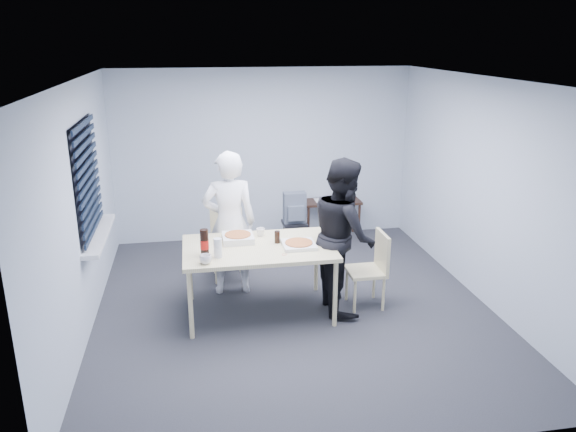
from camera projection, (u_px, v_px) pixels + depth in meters
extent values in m
plane|color=#2C2C31|center=(293.00, 306.00, 6.59)|extent=(5.00, 5.00, 0.00)
plane|color=white|center=(294.00, 79.00, 5.80)|extent=(5.00, 5.00, 0.00)
plane|color=silver|center=(264.00, 155.00, 8.54)|extent=(4.50, 0.00, 4.50)
plane|color=silver|center=(360.00, 300.00, 3.85)|extent=(4.50, 0.00, 4.50)
plane|color=silver|center=(81.00, 211.00, 5.82)|extent=(0.00, 5.00, 5.00)
plane|color=silver|center=(482.00, 191.00, 6.56)|extent=(0.00, 5.00, 5.00)
plane|color=black|center=(86.00, 178.00, 6.12)|extent=(0.00, 1.30, 1.30)
cube|color=black|center=(89.00, 178.00, 6.13)|extent=(0.04, 1.30, 1.25)
cube|color=silver|center=(99.00, 235.00, 6.34)|extent=(0.18, 1.42, 0.05)
cube|color=beige|center=(258.00, 248.00, 6.22)|extent=(1.66, 1.05, 0.04)
cylinder|color=beige|center=(191.00, 305.00, 5.78)|extent=(0.05, 0.05, 0.76)
cylinder|color=beige|center=(190.00, 270.00, 6.66)|extent=(0.05, 0.05, 0.76)
cylinder|color=beige|center=(335.00, 294.00, 6.04)|extent=(0.05, 0.05, 0.76)
cylinder|color=beige|center=(316.00, 261.00, 6.91)|extent=(0.05, 0.05, 0.76)
cube|color=beige|center=(228.00, 247.00, 7.25)|extent=(0.42, 0.42, 0.04)
cube|color=beige|center=(226.00, 225.00, 7.36)|extent=(0.42, 0.04, 0.44)
cylinder|color=beige|center=(216.00, 269.00, 7.13)|extent=(0.03, 0.03, 0.41)
cylinder|color=beige|center=(215.00, 259.00, 7.45)|extent=(0.03, 0.03, 0.41)
cylinder|color=beige|center=(243.00, 267.00, 7.19)|extent=(0.03, 0.03, 0.41)
cylinder|color=beige|center=(240.00, 257.00, 7.51)|extent=(0.03, 0.03, 0.41)
cube|color=beige|center=(366.00, 271.00, 6.49)|extent=(0.42, 0.42, 0.04)
cube|color=beige|center=(382.00, 251.00, 6.45)|extent=(0.04, 0.42, 0.44)
cylinder|color=beige|center=(355.00, 296.00, 6.38)|extent=(0.03, 0.03, 0.41)
cylinder|color=beige|center=(347.00, 284.00, 6.69)|extent=(0.03, 0.03, 0.41)
cylinder|color=beige|center=(383.00, 294.00, 6.43)|extent=(0.03, 0.03, 0.41)
cylinder|color=beige|center=(374.00, 282.00, 6.75)|extent=(0.03, 0.03, 0.41)
imported|color=white|center=(230.00, 223.00, 6.73)|extent=(0.65, 0.42, 1.77)
imported|color=black|center=(343.00, 235.00, 6.33)|extent=(0.47, 0.86, 1.77)
cube|color=#331B13|center=(332.00, 202.00, 8.72)|extent=(0.89, 0.39, 0.04)
cylinder|color=#331B13|center=(308.00, 224.00, 8.60)|extent=(0.04, 0.04, 0.55)
cylinder|color=#331B13|center=(304.00, 218.00, 8.89)|extent=(0.04, 0.04, 0.55)
cylinder|color=#331B13|center=(359.00, 221.00, 8.73)|extent=(0.04, 0.04, 0.55)
cylinder|color=#331B13|center=(353.00, 215.00, 9.03)|extent=(0.04, 0.04, 0.55)
cube|color=black|center=(294.00, 223.00, 8.07)|extent=(0.34, 0.34, 0.04)
cylinder|color=black|center=(287.00, 243.00, 8.00)|extent=(0.04, 0.04, 0.44)
cylinder|color=black|center=(284.00, 236.00, 8.25)|extent=(0.04, 0.04, 0.44)
cylinder|color=black|center=(305.00, 241.00, 8.04)|extent=(0.04, 0.04, 0.44)
cylinder|color=black|center=(302.00, 235.00, 8.29)|extent=(0.04, 0.04, 0.44)
cube|color=slate|center=(295.00, 207.00, 8.00)|extent=(0.32, 0.17, 0.44)
cube|color=slate|center=(296.00, 213.00, 7.91)|extent=(0.23, 0.06, 0.21)
cube|color=white|center=(238.00, 240.00, 6.37)|extent=(0.35, 0.35, 0.04)
cube|color=white|center=(238.00, 236.00, 6.35)|extent=(0.35, 0.35, 0.04)
cylinder|color=#CC7F38|center=(238.00, 234.00, 6.35)|extent=(0.29, 0.29, 0.01)
cube|color=white|center=(299.00, 245.00, 6.21)|extent=(0.36, 0.36, 0.04)
cylinder|color=#CC7F38|center=(299.00, 242.00, 6.20)|extent=(0.30, 0.30, 0.01)
imported|color=white|center=(206.00, 259.00, 5.72)|extent=(0.17, 0.17, 0.10)
imported|color=white|center=(261.00, 232.00, 6.52)|extent=(0.10, 0.10, 0.09)
cylinder|color=black|center=(277.00, 237.00, 6.30)|extent=(0.07, 0.07, 0.14)
cylinder|color=black|center=(204.00, 243.00, 5.90)|extent=(0.09, 0.09, 0.29)
cylinder|color=red|center=(205.00, 244.00, 5.91)|extent=(0.09, 0.09, 0.10)
cylinder|color=silver|center=(218.00, 248.00, 5.88)|extent=(0.09, 0.09, 0.21)
torus|color=red|center=(284.00, 254.00, 5.98)|extent=(0.06, 0.06, 0.00)
cube|color=white|center=(322.00, 201.00, 8.69)|extent=(0.30, 0.35, 0.01)
cube|color=black|center=(346.00, 198.00, 8.74)|extent=(0.16, 0.12, 0.07)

